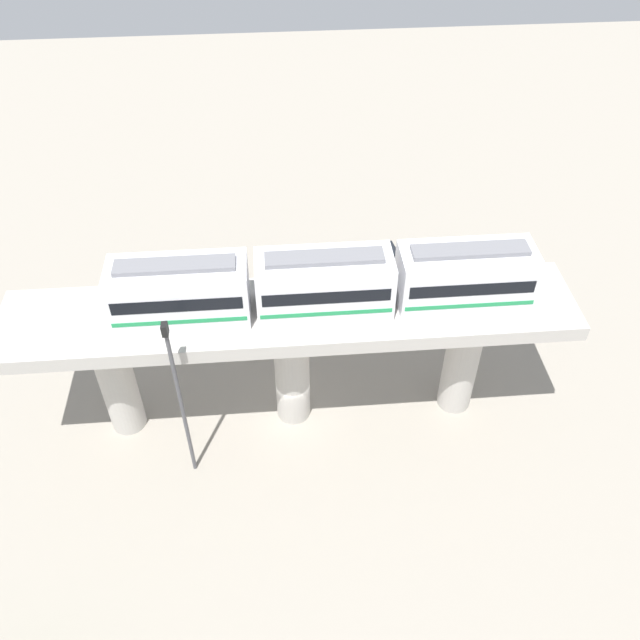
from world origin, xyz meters
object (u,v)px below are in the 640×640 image
at_px(train, 324,284).
at_px(parked_car_white, 381,261).
at_px(parked_car_orange, 284,297).
at_px(signal_post, 180,397).
at_px(parked_car_silver, 197,283).

xyz_separation_m(train, parked_car_white, (12.65, -5.22, -8.82)).
height_order(parked_car_orange, signal_post, signal_post).
bearing_deg(train, parked_car_white, -22.41).
distance_m(train, parked_car_orange, 12.94).
bearing_deg(parked_car_orange, parked_car_silver, 67.80).
height_order(train, parked_car_white, train).
height_order(parked_car_white, parked_car_silver, same).
relative_size(train, parked_car_white, 4.60).
distance_m(parked_car_orange, parked_car_silver, 6.23).
xyz_separation_m(parked_car_white, parked_car_orange, (-3.38, 7.11, 0.00)).
bearing_deg(signal_post, train, -64.81).
height_order(train, signal_post, train).
xyz_separation_m(parked_car_white, parked_car_silver, (-1.36, 13.01, 0.00)).
bearing_deg(parked_car_orange, signal_post, 153.86).
bearing_deg(train, signal_post, 115.19).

